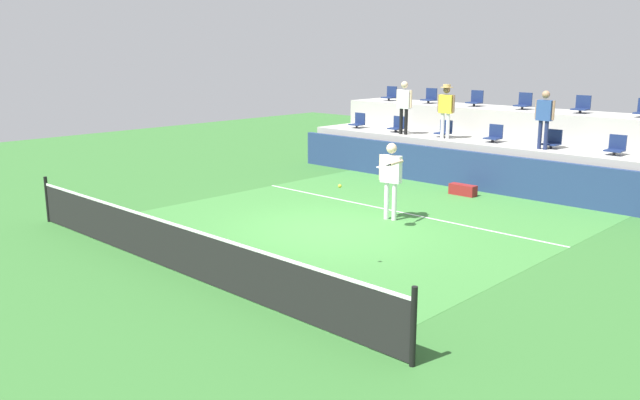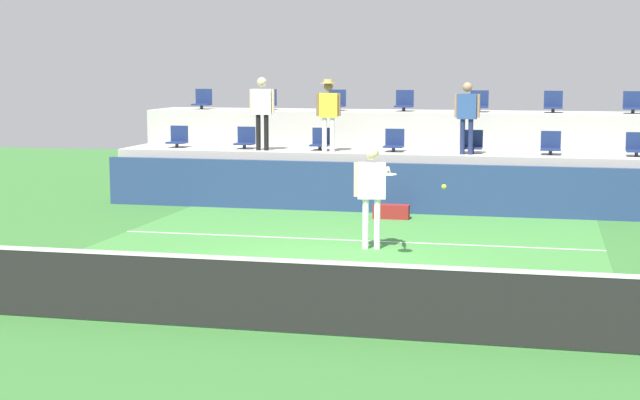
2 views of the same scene
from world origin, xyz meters
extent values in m
plane|color=#336B2D|center=(0.00, 0.00, 0.00)|extent=(40.00, 40.00, 0.00)
cube|color=#3D7F38|center=(0.00, 1.00, 0.00)|extent=(9.00, 10.00, 0.01)
cube|color=white|center=(0.00, 2.40, 0.01)|extent=(9.00, 0.06, 0.00)
cube|color=black|center=(0.00, -4.00, 0.46)|extent=(10.40, 0.01, 0.87)
cube|color=white|center=(0.00, -4.00, 0.89)|extent=(10.40, 0.02, 0.05)
cube|color=navy|center=(0.00, 6.00, 0.55)|extent=(13.00, 0.16, 1.10)
cube|color=#ADAAA3|center=(0.00, 7.30, 0.62)|extent=(13.00, 1.80, 1.25)
cube|color=#ADAAA3|center=(0.00, 9.10, 1.05)|extent=(13.00, 1.80, 2.10)
cylinder|color=#2D2D33|center=(-5.30, 7.15, 1.30)|extent=(0.08, 0.08, 0.10)
cube|color=navy|center=(-5.30, 7.15, 1.37)|extent=(0.44, 0.40, 0.04)
cube|color=navy|center=(-5.30, 7.33, 1.58)|extent=(0.44, 0.04, 0.38)
cylinder|color=#2D2D33|center=(-3.59, 7.15, 1.30)|extent=(0.08, 0.08, 0.10)
cube|color=navy|center=(-3.59, 7.15, 1.37)|extent=(0.44, 0.40, 0.04)
cube|color=navy|center=(-3.59, 7.33, 1.58)|extent=(0.44, 0.04, 0.38)
cylinder|color=#2D2D33|center=(-1.74, 7.15, 1.30)|extent=(0.08, 0.08, 0.10)
cube|color=navy|center=(-1.74, 7.15, 1.37)|extent=(0.44, 0.40, 0.04)
cube|color=navy|center=(-1.74, 7.33, 1.58)|extent=(0.44, 0.04, 0.38)
cylinder|color=#2D2D33|center=(0.00, 7.15, 1.30)|extent=(0.08, 0.08, 0.10)
cube|color=navy|center=(0.00, 7.15, 1.37)|extent=(0.44, 0.40, 0.04)
cube|color=navy|center=(0.00, 7.33, 1.58)|extent=(0.44, 0.04, 0.38)
cylinder|color=#2D2D33|center=(1.80, 7.15, 1.30)|extent=(0.08, 0.08, 0.10)
cube|color=navy|center=(1.80, 7.15, 1.37)|extent=(0.44, 0.40, 0.04)
cube|color=navy|center=(1.80, 7.33, 1.58)|extent=(0.44, 0.04, 0.38)
cylinder|color=#2D2D33|center=(3.52, 7.15, 1.30)|extent=(0.08, 0.08, 0.10)
cube|color=navy|center=(3.52, 7.15, 1.37)|extent=(0.44, 0.40, 0.04)
cube|color=navy|center=(3.52, 7.33, 1.58)|extent=(0.44, 0.04, 0.38)
cylinder|color=#2D2D33|center=(5.34, 7.15, 1.30)|extent=(0.08, 0.08, 0.10)
cube|color=navy|center=(5.34, 7.15, 1.37)|extent=(0.44, 0.40, 0.04)
cube|color=navy|center=(5.34, 7.33, 1.58)|extent=(0.44, 0.04, 0.38)
cylinder|color=#2D2D33|center=(-5.30, 8.95, 2.15)|extent=(0.08, 0.08, 0.10)
cube|color=navy|center=(-5.30, 8.95, 2.22)|extent=(0.44, 0.40, 0.04)
cube|color=navy|center=(-5.30, 9.13, 2.43)|extent=(0.44, 0.04, 0.38)
cylinder|color=#2D2D33|center=(-3.56, 8.95, 2.15)|extent=(0.08, 0.08, 0.10)
cube|color=navy|center=(-3.56, 8.95, 2.22)|extent=(0.44, 0.40, 0.04)
cube|color=navy|center=(-3.56, 9.13, 2.43)|extent=(0.44, 0.04, 0.38)
cylinder|color=#2D2D33|center=(-1.75, 8.95, 2.15)|extent=(0.08, 0.08, 0.10)
cube|color=navy|center=(-1.75, 8.95, 2.22)|extent=(0.44, 0.40, 0.04)
cube|color=navy|center=(-1.75, 9.13, 2.43)|extent=(0.44, 0.04, 0.38)
cylinder|color=#2D2D33|center=(-0.03, 8.95, 2.15)|extent=(0.08, 0.08, 0.10)
cube|color=navy|center=(-0.03, 8.95, 2.22)|extent=(0.44, 0.40, 0.04)
cube|color=navy|center=(-0.03, 9.13, 2.43)|extent=(0.44, 0.04, 0.38)
cylinder|color=#2D2D33|center=(1.80, 8.95, 2.15)|extent=(0.08, 0.08, 0.10)
cube|color=navy|center=(1.80, 8.95, 2.22)|extent=(0.44, 0.40, 0.04)
cube|color=navy|center=(1.80, 9.13, 2.43)|extent=(0.44, 0.04, 0.38)
cylinder|color=#2D2D33|center=(3.55, 8.95, 2.15)|extent=(0.08, 0.08, 0.10)
cube|color=navy|center=(3.55, 8.95, 2.22)|extent=(0.44, 0.40, 0.04)
cube|color=navy|center=(3.55, 9.13, 2.43)|extent=(0.44, 0.04, 0.38)
cylinder|color=#2D2D33|center=(5.38, 8.95, 2.15)|extent=(0.08, 0.08, 0.10)
cube|color=navy|center=(5.38, 8.95, 2.22)|extent=(0.44, 0.40, 0.04)
cube|color=navy|center=(5.38, 9.13, 2.43)|extent=(0.44, 0.04, 0.38)
cylinder|color=white|center=(0.36, 1.64, 0.45)|extent=(0.13, 0.13, 0.90)
cylinder|color=white|center=(0.56, 1.68, 0.45)|extent=(0.13, 0.13, 0.90)
cube|color=white|center=(0.46, 1.66, 1.22)|extent=(0.51, 0.26, 0.64)
sphere|color=beige|center=(0.46, 1.66, 1.70)|extent=(0.28, 0.28, 0.24)
cylinder|color=beige|center=(0.19, 1.61, 1.23)|extent=(0.08, 0.08, 0.60)
cylinder|color=beige|center=(0.79, 1.43, 1.43)|extent=(0.17, 0.57, 0.07)
cylinder|color=black|center=(0.85, 1.05, 1.43)|extent=(0.08, 0.26, 0.04)
ellipsoid|color=silver|center=(0.90, 0.77, 1.43)|extent=(0.31, 0.36, 0.03)
cylinder|color=black|center=(-3.15, 6.85, 1.67)|extent=(0.11, 0.11, 0.84)
cylinder|color=black|center=(-2.96, 6.85, 1.67)|extent=(0.11, 0.11, 0.84)
cube|color=white|center=(-3.05, 6.85, 2.38)|extent=(0.46, 0.20, 0.59)
sphere|color=beige|center=(-3.05, 6.85, 2.84)|extent=(0.23, 0.23, 0.23)
cylinder|color=beige|center=(-3.31, 6.84, 2.40)|extent=(0.07, 0.07, 0.56)
cylinder|color=beige|center=(-2.79, 6.86, 2.40)|extent=(0.07, 0.07, 0.56)
cylinder|color=white|center=(-1.56, 6.84, 1.64)|extent=(0.12, 0.12, 0.79)
cylinder|color=white|center=(-1.38, 6.86, 1.64)|extent=(0.12, 0.12, 0.79)
cube|color=yellow|center=(-1.47, 6.85, 2.32)|extent=(0.45, 0.24, 0.56)
sphere|color=#846047|center=(-1.47, 6.85, 2.74)|extent=(0.24, 0.24, 0.21)
cylinder|color=#846047|center=(-1.72, 6.82, 2.33)|extent=(0.08, 0.08, 0.52)
cylinder|color=#846047|center=(-1.22, 6.88, 2.33)|extent=(0.08, 0.08, 0.52)
cylinder|color=tan|center=(-1.47, 6.85, 2.82)|extent=(0.43, 0.43, 0.01)
cylinder|color=tan|center=(-1.47, 6.85, 2.86)|extent=(0.25, 0.25, 0.09)
cylinder|color=navy|center=(1.59, 6.85, 1.64)|extent=(0.11, 0.11, 0.79)
cylinder|color=navy|center=(1.77, 6.85, 1.64)|extent=(0.11, 0.11, 0.79)
cube|color=#2D4C8C|center=(1.68, 6.85, 2.32)|extent=(0.43, 0.20, 0.56)
sphere|color=#A87A5B|center=(1.68, 6.85, 2.74)|extent=(0.22, 0.22, 0.21)
cylinder|color=#A87A5B|center=(1.44, 6.86, 2.33)|extent=(0.07, 0.07, 0.52)
cylinder|color=#A87A5B|center=(1.93, 6.84, 2.33)|extent=(0.07, 0.07, 0.52)
sphere|color=#CCE033|center=(2.09, -1.94, 1.58)|extent=(0.07, 0.07, 0.07)
cube|color=maroon|center=(0.27, 5.18, 0.15)|extent=(0.76, 0.28, 0.30)
camera|label=1|loc=(9.63, -10.33, 3.92)|focal=36.76mm
camera|label=2|loc=(3.41, -15.08, 3.19)|focal=54.92mm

